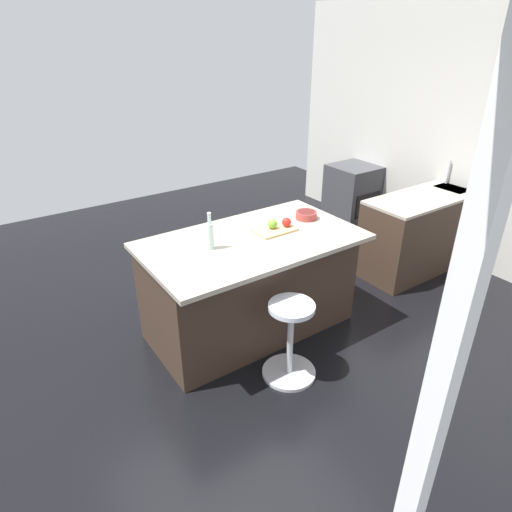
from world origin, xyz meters
The scene contains 11 objects.
ground_plane centered at (0.00, 0.00, 0.00)m, with size 8.10×8.10×0.00m, color black.
interior_partition_left centered at (-3.12, 0.00, 1.45)m, with size 0.12×5.09×2.89m.
sink_cabinet centered at (-2.77, 0.17, 0.45)m, with size 2.06×0.60×1.17m.
oven_range centered at (-2.77, -1.21, 0.43)m, with size 0.60×0.61×0.86m.
kitchen_island centered at (-0.18, 0.06, 0.48)m, with size 1.87×1.08×0.94m.
stool_by_window centered at (-0.08, 0.77, 0.32)m, with size 0.44×0.44×0.68m.
cutting_board centered at (-0.44, 0.07, 0.95)m, with size 0.36×0.24×0.02m, color tan.
apple_red centered at (-0.55, 0.09, 1.01)m, with size 0.08×0.08×0.08m, color red.
apple_green centered at (-0.42, 0.05, 1.01)m, with size 0.09×0.09×0.09m, color #609E2D.
water_bottle centered at (0.21, 0.06, 1.07)m, with size 0.06×0.06×0.31m.
fruit_bowl centered at (-0.85, 0.01, 0.98)m, with size 0.20×0.20×0.07m.
Camera 1 is at (1.72, 2.93, 2.53)m, focal length 31.00 mm.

